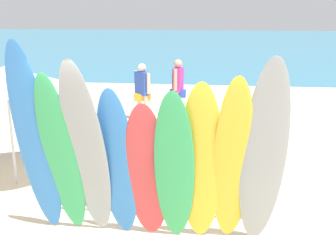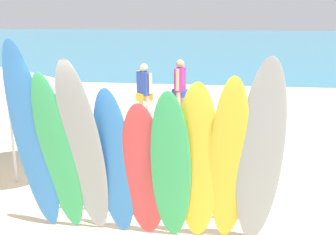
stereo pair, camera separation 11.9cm
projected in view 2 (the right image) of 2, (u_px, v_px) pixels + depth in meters
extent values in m
plane|color=beige|center=(200.00, 73.00, 19.35)|extent=(60.00, 60.00, 0.00)
cube|color=teal|center=(210.00, 43.00, 35.54)|extent=(60.00, 40.00, 0.02)
cylinder|color=brown|center=(48.00, 194.00, 6.06)|extent=(0.07, 0.07, 0.68)
cylinder|color=brown|center=(260.00, 206.00, 5.68)|extent=(0.07, 0.07, 0.68)
cylinder|color=brown|center=(150.00, 178.00, 5.78)|extent=(3.24, 0.06, 0.06)
ellipsoid|color=#337AD1|center=(33.00, 144.00, 5.15)|extent=(0.48, 0.80, 2.74)
ellipsoid|color=#38B266|center=(59.00, 158.00, 5.18)|extent=(0.54, 0.82, 2.37)
ellipsoid|color=#999EA3|center=(84.00, 154.00, 5.07)|extent=(0.58, 0.91, 2.53)
ellipsoid|color=#337AD1|center=(115.00, 166.00, 5.18)|extent=(0.55, 0.61, 2.16)
ellipsoid|color=#D13D42|center=(144.00, 174.00, 5.15)|extent=(0.59, 0.60, 1.99)
ellipsoid|color=#38B266|center=(171.00, 171.00, 5.00)|extent=(0.50, 0.72, 2.18)
ellipsoid|color=yellow|center=(197.00, 167.00, 5.01)|extent=(0.55, 0.68, 2.27)
ellipsoid|color=yellow|center=(229.00, 166.00, 4.92)|extent=(0.50, 0.80, 2.36)
ellipsoid|color=#999EA3|center=(260.00, 160.00, 4.82)|extent=(0.59, 0.79, 2.58)
cylinder|color=tan|center=(178.00, 107.00, 11.06)|extent=(0.12, 0.12, 0.82)
cylinder|color=tan|center=(181.00, 104.00, 11.37)|extent=(0.12, 0.12, 0.82)
cube|color=#2D4CB2|center=(180.00, 93.00, 11.13)|extent=(0.44, 0.27, 0.20)
cube|color=#B23399|center=(180.00, 80.00, 11.02)|extent=(0.29, 0.45, 0.64)
sphere|color=tan|center=(180.00, 64.00, 10.91)|extent=(0.23, 0.23, 0.23)
cylinder|color=tan|center=(177.00, 80.00, 10.77)|extent=(0.10, 0.10, 0.57)
cylinder|color=tan|center=(183.00, 77.00, 11.26)|extent=(0.10, 0.10, 0.57)
cylinder|color=beige|center=(148.00, 110.00, 10.81)|extent=(0.12, 0.12, 0.79)
cylinder|color=beige|center=(141.00, 108.00, 11.05)|extent=(0.12, 0.12, 0.79)
cube|color=orange|center=(144.00, 97.00, 10.84)|extent=(0.42, 0.26, 0.19)
cube|color=#2D4CB2|center=(144.00, 83.00, 10.75)|extent=(0.44, 0.43, 0.62)
sphere|color=beige|center=(144.00, 68.00, 10.63)|extent=(0.22, 0.22, 0.22)
cylinder|color=beige|center=(150.00, 83.00, 10.55)|extent=(0.10, 0.10, 0.55)
cylinder|color=beige|center=(138.00, 81.00, 10.92)|extent=(0.10, 0.10, 0.55)
cylinder|color=#B7B7BC|center=(28.00, 146.00, 8.74)|extent=(0.02, 0.02, 0.28)
cylinder|color=#B7B7BC|center=(47.00, 147.00, 8.71)|extent=(0.02, 0.02, 0.28)
cylinder|color=#B7B7BC|center=(35.00, 141.00, 9.10)|extent=(0.02, 0.02, 0.28)
cylinder|color=#B7B7BC|center=(53.00, 141.00, 9.07)|extent=(0.02, 0.02, 0.28)
cube|color=blue|center=(41.00, 137.00, 8.86)|extent=(0.53, 0.48, 0.03)
cube|color=blue|center=(45.00, 121.00, 9.11)|extent=(0.51, 0.27, 0.52)
cylinder|color=silver|center=(11.00, 129.00, 7.00)|extent=(0.04, 0.04, 2.02)
cone|color=silver|center=(6.00, 76.00, 6.76)|extent=(2.05, 2.05, 0.36)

